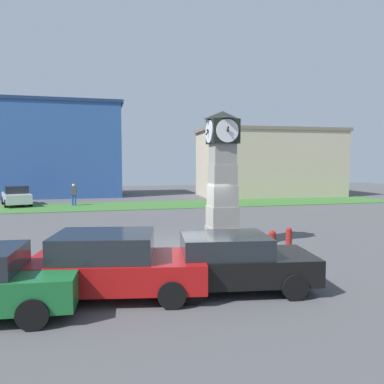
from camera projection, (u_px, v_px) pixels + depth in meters
name	position (u px, v px, depth m)	size (l,w,h in m)	color
ground_plane	(192.00, 246.00, 14.75)	(80.17, 80.17, 0.00)	#4C4C4F
clock_tower	(222.00, 181.00, 14.47)	(1.41, 1.41, 5.26)	gray
bollard_near_tower	(289.00, 240.00, 13.72)	(0.22, 0.22, 0.93)	maroon
bollard_mid_row	(272.00, 245.00, 12.59)	(0.27, 0.27, 1.03)	maroon
bollard_far_row	(251.00, 255.00, 11.44)	(0.20, 0.20, 0.93)	#333338
bollard_end_row	(230.00, 267.00, 10.18)	(0.22, 0.22, 0.88)	#333338
car_near_tower	(114.00, 264.00, 9.23)	(4.57, 2.73, 1.57)	#A51111
car_by_building	(233.00, 261.00, 9.66)	(4.18, 2.40, 1.44)	black
car_far_lot	(16.00, 195.00, 28.95)	(2.99, 4.90, 1.54)	silver
pedestrian_near_bench	(74.00, 193.00, 28.60)	(0.42, 0.28, 1.69)	#264CA5
warehouse_blue_far	(39.00, 150.00, 36.31)	(15.98, 6.69, 9.17)	#2D5193
storefront_low_left	(269.00, 163.00, 37.46)	(14.37, 7.37, 6.62)	#B7A88E
grass_verge_far	(106.00, 206.00, 28.25)	(48.10, 5.53, 0.04)	#386B2D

